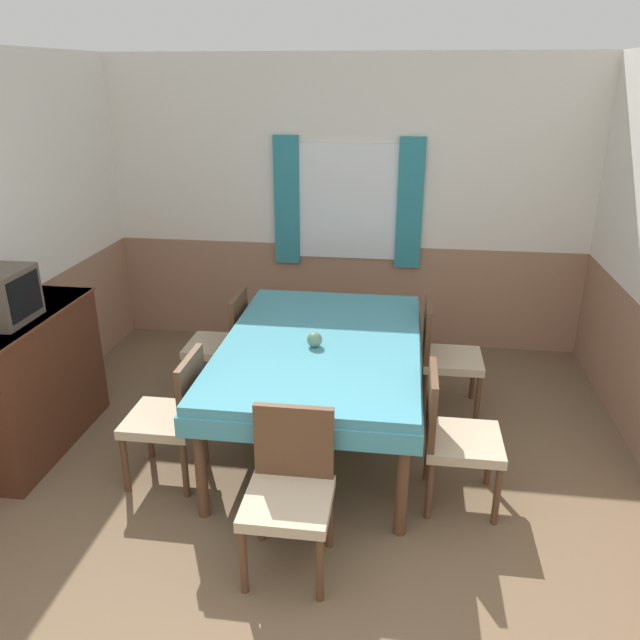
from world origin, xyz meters
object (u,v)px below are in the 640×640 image
object	(u,v)px
chair_head_near	(290,486)
chair_right_near	(453,433)
vase	(315,340)
chair_left_far	(224,341)
sideboard	(31,381)
dining_table	(321,354)
chair_left_near	(172,413)
chair_right_far	(444,353)
tv	(4,296)

from	to	relation	value
chair_head_near	chair_right_near	distance (m)	1.06
chair_right_near	vase	distance (m)	1.06
chair_left_far	sideboard	world-z (taller)	sideboard
vase	chair_left_far	bearing A→B (deg)	141.02
chair_head_near	chair_left_far	xyz separation A→B (m)	(-0.86, 1.76, 0.00)
dining_table	chair_left_near	distance (m)	1.04
chair_right_far	sideboard	bearing A→B (deg)	-71.93
sideboard	chair_right_near	bearing A→B (deg)	-4.61
dining_table	chair_head_near	bearing A→B (deg)	-90.00
chair_right_far	chair_left_far	size ratio (longest dim) A/B	1.00
chair_head_near	chair_right_far	bearing A→B (deg)	-115.90
chair_right_far	tv	size ratio (longest dim) A/B	2.18
chair_right_far	chair_left_far	distance (m)	1.71
tv	chair_head_near	bearing A→B (deg)	-21.19
chair_head_near	chair_right_near	bearing A→B (deg)	-143.74
chair_head_near	tv	size ratio (longest dim) A/B	2.18
dining_table	chair_left_far	distance (m)	1.04
chair_right_far	sideboard	world-z (taller)	sideboard
chair_right_far	tv	xyz separation A→B (m)	(-2.78, -1.02, 0.68)
dining_table	chair_left_far	size ratio (longest dim) A/B	2.35
chair_right_near	sideboard	bearing A→B (deg)	-94.61
sideboard	tv	bearing A→B (deg)	-86.59
chair_right_far	chair_head_near	bearing A→B (deg)	-25.90
dining_table	chair_left_near	bearing A→B (deg)	-146.45
chair_left_near	vase	world-z (taller)	vase
chair_right_far	chair_left_far	world-z (taller)	same
chair_right_far	vase	size ratio (longest dim) A/B	8.49
chair_left_far	vase	bearing A→B (deg)	-128.98
chair_head_near	tv	world-z (taller)	tv
dining_table	tv	distance (m)	2.03
chair_right_near	tv	bearing A→B (deg)	-92.45
chair_right_far	vase	world-z (taller)	vase
chair_left_near	chair_left_far	world-z (taller)	same
chair_head_near	sideboard	bearing A→B (deg)	-23.81
chair_left_near	tv	distance (m)	1.27
chair_left_near	chair_head_near	bearing A→B (deg)	-126.26
chair_left_near	chair_head_near	xyz separation A→B (m)	(0.86, -0.63, 0.00)
tv	chair_right_near	bearing A→B (deg)	-2.45
sideboard	chair_left_far	bearing A→B (deg)	40.19
vase	tv	bearing A→B (deg)	-169.57
chair_head_near	chair_right_near	size ratio (longest dim) A/B	1.00
dining_table	chair_head_near	world-z (taller)	chair_head_near
chair_right_far	vase	bearing A→B (deg)	-53.06
chair_left_near	tv	size ratio (longest dim) A/B	2.18
tv	vase	size ratio (longest dim) A/B	3.90
chair_left_near	chair_right_near	distance (m)	1.71
chair_head_near	chair_right_near	world-z (taller)	same
chair_left_near	chair_right_far	size ratio (longest dim) A/B	1.00
chair_right_near	sideboard	xyz separation A→B (m)	(-2.79, 0.22, 0.03)
sideboard	tv	xyz separation A→B (m)	(0.01, -0.11, 0.65)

